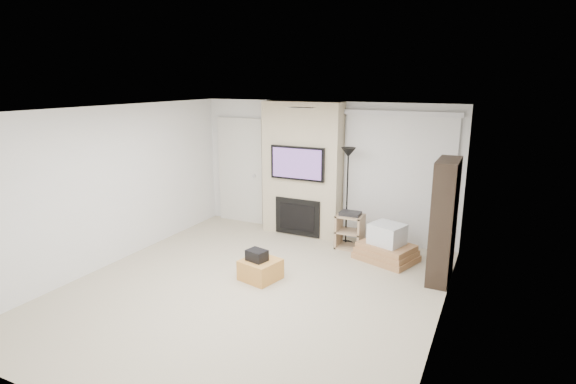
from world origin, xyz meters
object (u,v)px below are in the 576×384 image
at_px(box_stack, 386,246).
at_px(bookshelf, 444,221).
at_px(floor_lamp, 348,169).
at_px(av_stand, 350,229).
at_px(ottoman, 260,270).

height_order(box_stack, bookshelf, bookshelf).
bearing_deg(box_stack, floor_lamp, 153.34).
height_order(floor_lamp, av_stand, floor_lamp).
bearing_deg(ottoman, box_stack, 45.78).
bearing_deg(ottoman, floor_lamp, 71.33).
height_order(av_stand, box_stack, av_stand).
relative_size(floor_lamp, bookshelf, 0.97).
bearing_deg(av_stand, box_stack, -20.18).
bearing_deg(av_stand, ottoman, -113.53).
distance_m(floor_lamp, av_stand, 1.05).
bearing_deg(bookshelf, box_stack, 156.45).
distance_m(floor_lamp, box_stack, 1.48).
height_order(av_stand, bookshelf, bookshelf).
distance_m(floor_lamp, bookshelf, 1.97).
height_order(floor_lamp, box_stack, floor_lamp).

